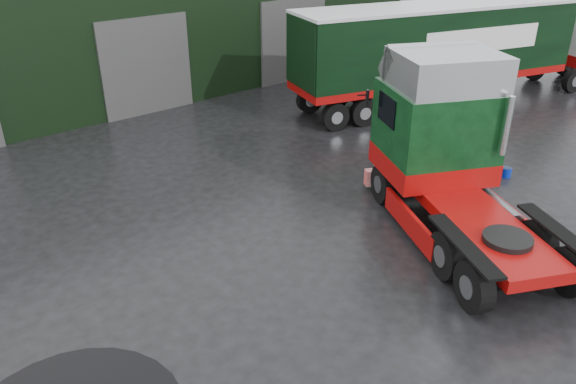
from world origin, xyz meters
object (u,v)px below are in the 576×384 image
Objects in this scene: warehouse at (86,18)px; wash_bucket at (506,172)px; hero_tractor at (474,161)px; lorry_right at (435,56)px.

wash_bucket is (5.94, -19.38, -3.00)m from warehouse.
wash_bucket is at bearing 44.16° from hero_tractor.
hero_tractor is 0.45× the size of lorry_right.
hero_tractor reaches higher than wash_bucket.
hero_tractor is at bearing -32.35° from lorry_right.
warehouse is 20.49m from wash_bucket.
wash_bucket is at bearing -17.75° from lorry_right.
hero_tractor is (1.42, -20.84, -0.84)m from warehouse.
lorry_right is 49.95× the size of wash_bucket.
lorry_right is (10.15, -13.02, -0.97)m from warehouse.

